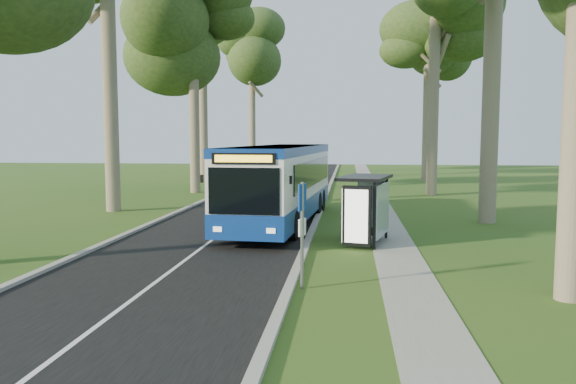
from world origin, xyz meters
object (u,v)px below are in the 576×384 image
Objects in this scene: bus_stop_sign at (302,223)px; bus_shelter at (369,197)px; car_silver at (227,174)px; litter_bin at (357,225)px; car_white at (229,173)px; bus at (281,183)px.

bus_shelter is at bearing 95.59° from bus_stop_sign.
car_silver is (-8.85, 31.77, -0.88)m from bus_stop_sign.
bus_shelter reaches higher than litter_bin.
car_silver reaches higher than litter_bin.
bus_shelter is 0.68× the size of car_white.
bus_shelter is (1.84, 5.86, 0.03)m from bus_stop_sign.
car_white is (-10.33, 25.13, 0.30)m from litter_bin.
bus is 23.29m from car_white.
bus_shelter is at bearing -76.88° from litter_bin.
bus reaches higher than car_silver.
car_white is at bearing 112.35° from litter_bin.
bus is 2.87× the size of car_white.
litter_bin is at bearing -38.38° from bus.
bus_shelter is (3.62, -4.67, -0.07)m from bus.
bus_shelter is 2.13m from litter_bin.
car_white is at bearing 128.27° from bus_stop_sign.
car_silver is at bearing -75.67° from car_white.
litter_bin is at bearing 102.22° from bus_stop_sign.
bus_shelter is 3.36× the size of litter_bin.
bus reaches higher than litter_bin.
bus_shelter is at bearing -47.96° from bus.
bus reaches higher than car_white.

